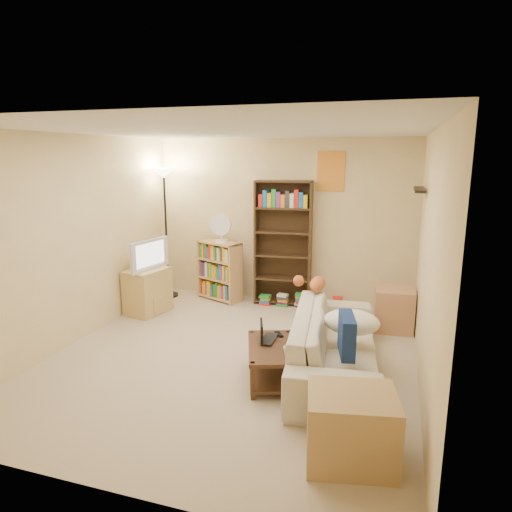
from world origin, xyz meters
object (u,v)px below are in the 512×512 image
tabby_cat (314,283)px  laptop (273,340)px  side_table (394,309)px  short_bookshelf (220,271)px  sofa (335,343)px  tall_bookshelf (283,240)px  end_cabinet (351,427)px  desk_fan (221,228)px  coffee_table (272,359)px  floor_lamp (165,195)px  television (146,254)px  mug (288,351)px  tv_stand (148,291)px

tabby_cat → laptop: tabby_cat is taller
side_table → short_bookshelf: bearing=169.2°
sofa → tabby_cat: bearing=18.6°
tall_bookshelf → end_cabinet: 3.81m
tabby_cat → end_cabinet: bearing=-72.6°
tabby_cat → desk_fan: size_ratio=1.14×
coffee_table → floor_lamp: floor_lamp is taller
short_bookshelf → laptop: bearing=-33.4°
desk_fan → end_cabinet: size_ratio=0.69×
television → floor_lamp: (-0.10, 0.81, 0.77)m
mug → floor_lamp: size_ratio=0.06×
television → tv_stand: bearing=-79.0°
coffee_table → television: 2.76m
tall_bookshelf → side_table: tall_bookshelf is taller
coffee_table → desk_fan: desk_fan is taller
tabby_cat → floor_lamp: size_ratio=0.25×
coffee_table → laptop: 0.20m
sofa → tv_stand: tv_stand is taller
side_table → end_cabinet: 2.87m
laptop → tall_bookshelf: 2.44m
desk_fan → side_table: desk_fan is taller
tv_stand → laptop: bearing=-19.3°
desk_fan → floor_lamp: floor_lamp is taller
floor_lamp → end_cabinet: (3.27, -3.27, -1.37)m
laptop → side_table: (1.17, 1.71, -0.11)m
short_bookshelf → tv_stand: bearing=-107.5°
floor_lamp → laptop: bearing=-42.1°
floor_lamp → end_cabinet: floor_lamp is taller
coffee_table → end_cabinet: end_cabinet is taller
tall_bookshelf → desk_fan: tall_bookshelf is taller
coffee_table → laptop: bearing=80.1°
desk_fan → floor_lamp: bearing=-177.1°
tall_bookshelf → coffee_table: bearing=-83.4°
mug → short_bookshelf: 3.04m
tabby_cat → coffee_table: size_ratio=0.53×
sofa → laptop: 0.66m
sofa → laptop: size_ratio=6.91×
floor_lamp → sofa: bearing=-32.3°
laptop → floor_lamp: floor_lamp is taller
tv_stand → end_cabinet: bearing=-26.9°
sofa → tall_bookshelf: 2.42m
end_cabinet → coffee_table: bearing=131.3°
coffee_table → laptop: (-0.02, 0.12, 0.15)m
television → desk_fan: 1.22m
television → end_cabinet: television is taller
sofa → tabby_cat: tabby_cat is taller
tabby_cat → tv_stand: bearing=174.1°
television → end_cabinet: size_ratio=1.17×
sofa → short_bookshelf: short_bookshelf is taller
tv_stand → television: television is taller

